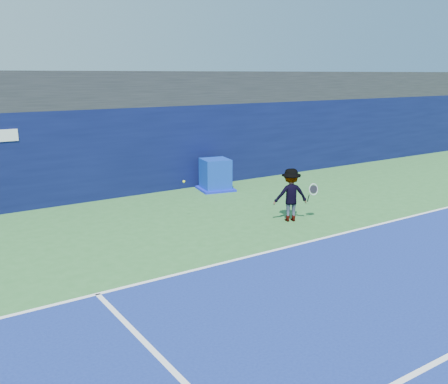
# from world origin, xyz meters

# --- Properties ---
(ground) EXTENTS (80.00, 80.00, 0.00)m
(ground) POSITION_xyz_m (0.00, 0.00, 0.00)
(ground) COLOR #306B31
(ground) RESTS_ON ground
(baseline) EXTENTS (24.00, 0.10, 0.01)m
(baseline) POSITION_xyz_m (0.00, 3.00, 0.01)
(baseline) COLOR white
(baseline) RESTS_ON ground
(stadium_band) EXTENTS (36.00, 3.00, 1.20)m
(stadium_band) POSITION_xyz_m (0.00, 11.50, 3.60)
(stadium_band) COLOR #222227
(stadium_band) RESTS_ON back_wall_assembly
(back_wall_assembly) EXTENTS (36.00, 1.03, 3.00)m
(back_wall_assembly) POSITION_xyz_m (-0.00, 10.50, 1.50)
(back_wall_assembly) COLOR #0A103A
(back_wall_assembly) RESTS_ON ground
(equipment_cart) EXTENTS (1.40, 1.40, 1.13)m
(equipment_cart) POSITION_xyz_m (1.68, 9.18, 0.52)
(equipment_cart) COLOR #0B2DA4
(equipment_cart) RESTS_ON ground
(tennis_player) EXTENTS (1.29, 0.91, 1.52)m
(tennis_player) POSITION_xyz_m (1.34, 4.70, 0.76)
(tennis_player) COLOR silver
(tennis_player) RESTS_ON ground
(tennis_ball) EXTENTS (0.07, 0.07, 0.07)m
(tennis_ball) POSITION_xyz_m (-1.24, 6.28, 1.17)
(tennis_ball) COLOR yellow
(tennis_ball) RESTS_ON ground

